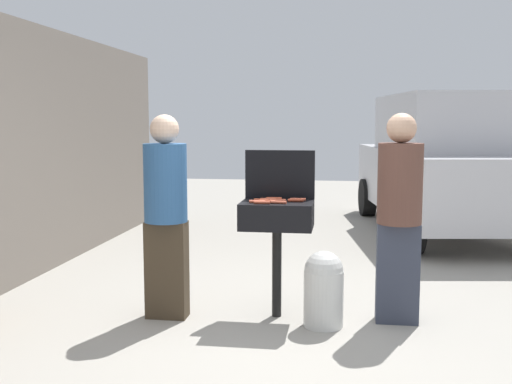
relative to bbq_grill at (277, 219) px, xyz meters
The scene contains 19 objects.
ground_plane 0.87m from the bbq_grill, 73.20° to the right, with size 24.00×24.00×0.00m, color #9E998E.
house_wall_side 2.93m from the bbq_grill, 164.52° to the left, with size 0.24×8.00×2.66m, color slate.
bbq_grill is the anchor object (origin of this frame).
grill_lid_open 0.42m from the bbq_grill, 90.00° to the left, with size 0.60×0.05×0.42m, color black.
hot_dog_0 0.20m from the bbq_grill, 77.33° to the right, with size 0.03×0.03×0.13m, color #C6593D.
hot_dog_1 0.22m from the bbq_grill, 10.81° to the left, with size 0.03×0.03×0.13m, color #AD4228.
hot_dog_2 0.21m from the bbq_grill, behind, with size 0.03×0.03×0.13m, color #AD4228.
hot_dog_3 0.24m from the bbq_grill, 147.17° to the right, with size 0.03×0.03×0.13m, color #C6593D.
hot_dog_4 0.20m from the bbq_grill, 109.15° to the left, with size 0.03×0.03×0.13m, color #AD4228.
hot_dog_5 0.25m from the bbq_grill, 26.10° to the left, with size 0.03×0.03×0.13m, color #C6593D.
hot_dog_6 0.18m from the bbq_grill, 121.69° to the left, with size 0.03×0.03×0.13m, color #AD4228.
hot_dog_7 0.24m from the bbq_grill, 125.54° to the right, with size 0.03×0.03×0.13m, color #B74C33.
hot_dog_8 0.16m from the bbq_grill, 29.90° to the left, with size 0.03×0.03×0.13m, color #B74C33.
hot_dog_9 0.18m from the bbq_grill, 155.42° to the left, with size 0.03×0.03×0.13m, color #C6593D.
hot_dog_10 0.19m from the bbq_grill, 136.16° to the right, with size 0.03×0.03×0.13m, color #AD4228.
propane_tank 0.68m from the bbq_grill, 26.31° to the right, with size 0.32×0.32×0.62m.
person_left 0.93m from the bbq_grill, behind, with size 0.36×0.36×1.70m.
person_right 1.00m from the bbq_grill, ahead, with size 0.36×0.36×1.71m.
parked_minivan 4.72m from the bbq_grill, 63.87° to the left, with size 2.53×4.62×2.02m.
Camera 1 is at (0.48, -4.76, 1.66)m, focal length 42.69 mm.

